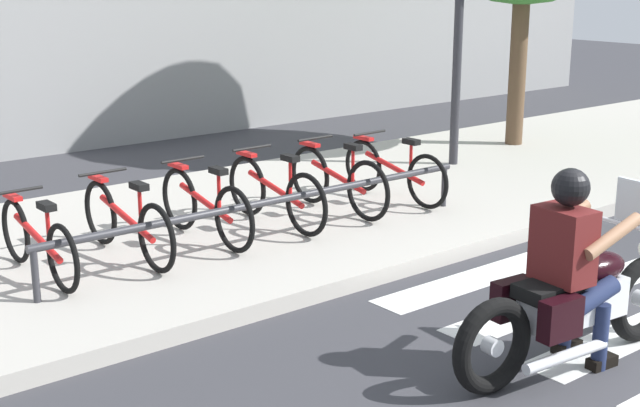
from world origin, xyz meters
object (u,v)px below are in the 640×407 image
Objects in this scene: bicycle_3 at (275,192)px; rider at (571,255)px; bicycle_4 at (338,180)px; bicycle_5 at (394,171)px; bicycle_0 at (38,241)px; bicycle_1 at (127,222)px; bike_rack at (274,204)px; motorcycle at (575,303)px; bicycle_2 at (205,206)px.

rider is at bearing -93.34° from bicycle_3.
bicycle_4 is 0.97× the size of bicycle_5.
bicycle_0 is at bearing 179.99° from bicycle_5.
bicycle_5 is (3.37, 0.00, -0.00)m from bicycle_1.
bicycle_1 is at bearing 156.28° from bike_rack.
bicycle_1 reaches higher than bicycle_0.
bicycle_5 is at bearing 64.10° from motorcycle.
motorcycle is at bearing -104.67° from bicycle_4.
rider is 0.85× the size of bicycle_1.
bicycle_2 is 0.84m from bicycle_3.
bicycle_3 is at bearing 86.66° from rider.
motorcycle is 3.82m from bicycle_2.
bicycle_4 is (0.84, -0.00, 0.00)m from bicycle_3.
bicycle_0 is 0.84m from bicycle_1.
rider reaches higher than bicycle_4.
bicycle_4 is (3.37, -0.00, 0.03)m from bicycle_0.
bicycle_1 is at bearing -180.00° from bicycle_5.
bicycle_4 is at bearing -179.93° from bicycle_5.
bicycle_5 is at bearing 63.11° from rider.
bicycle_3 is at bearing 179.98° from bicycle_4.
bicycle_5 is 2.18m from bike_rack.
bicycle_4 is (0.98, 3.76, 0.04)m from motorcycle.
bicycle_0 is at bearing 179.97° from bicycle_3.
motorcycle reaches higher than bike_rack.
bicycle_1 is (-1.54, 3.76, 0.03)m from motorcycle.
bicycle_5 is at bearing 0.02° from bicycle_2.
bike_rack is (1.26, -0.55, 0.07)m from bicycle_1.
bicycle_4 is (1.06, 3.75, -0.33)m from rider.
motorcycle reaches higher than bicycle_0.
motorcycle is 1.37× the size of bicycle_4.
rider is 0.30× the size of bike_rack.
bicycle_0 is 4.21m from bicycle_5.
rider reaches higher than motorcycle.
bicycle_5 is at bearing -0.01° from bicycle_0.
bicycle_2 reaches higher than bicycle_0.
bicycle_0 is 2.52m from bicycle_3.
rider reaches higher than bicycle_5.
bicycle_1 is at bearing 179.98° from bicycle_3.
bicycle_1 is (-1.46, 3.75, -0.34)m from rider.
bicycle_0 is 0.99× the size of bicycle_4.
bicycle_2 is at bearing -0.04° from bicycle_0.
bicycle_2 is 2.52m from bicycle_5.
bicycle_3 is at bearing -0.00° from bicycle_2.
bicycle_4 is at bearing -0.03° from bicycle_0.
bicycle_5 is (1.83, 3.76, 0.03)m from motorcycle.
bicycle_5 is (4.21, -0.00, 0.01)m from bicycle_0.
rider is 0.90× the size of bicycle_4.
bicycle_2 is 0.34× the size of bike_rack.
bicycle_3 is 1.00× the size of bicycle_5.
bicycle_2 is at bearing 100.53° from motorcycle.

